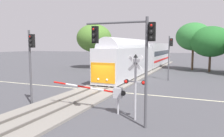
% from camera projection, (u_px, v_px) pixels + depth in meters
% --- Properties ---
extents(ground_plane, '(220.00, 220.00, 0.00)m').
position_uv_depth(ground_plane, '(99.00, 90.00, 21.95)').
color(ground_plane, '#47474C').
extents(road_centre_stripe, '(44.00, 0.20, 0.01)m').
position_uv_depth(road_centre_stripe, '(99.00, 90.00, 21.95)').
color(road_centre_stripe, beige).
rests_on(road_centre_stripe, ground).
extents(railway_track, '(4.40, 80.00, 0.32)m').
position_uv_depth(railway_track, '(99.00, 90.00, 21.94)').
color(railway_track, gray).
rests_on(railway_track, ground).
extents(commuter_train, '(3.04, 38.42, 5.16)m').
position_uv_depth(commuter_train, '(145.00, 55.00, 38.72)').
color(commuter_train, silver).
rests_on(commuter_train, railway_track).
extents(crossing_gate_near, '(5.73, 0.40, 1.90)m').
position_uv_depth(crossing_gate_near, '(110.00, 92.00, 14.55)').
color(crossing_gate_near, '#B7B7BC').
rests_on(crossing_gate_near, ground).
extents(crossing_signal_mast, '(1.36, 0.44, 4.07)m').
position_uv_depth(crossing_signal_mast, '(135.00, 80.00, 13.07)').
color(crossing_signal_mast, '#B2B2B7').
rests_on(crossing_signal_mast, ground).
extents(traffic_signal_median, '(0.53, 0.38, 5.70)m').
position_uv_depth(traffic_signal_median, '(31.00, 55.00, 16.28)').
color(traffic_signal_median, '#4C4C51').
rests_on(traffic_signal_median, ground).
extents(traffic_signal_far_side, '(0.53, 0.38, 5.74)m').
position_uv_depth(traffic_signal_far_side, '(170.00, 51.00, 27.67)').
color(traffic_signal_far_side, '#4C4C51').
rests_on(traffic_signal_far_side, ground).
extents(traffic_signal_near_right, '(4.09, 0.38, 6.10)m').
position_uv_depth(traffic_signal_near_right, '(129.00, 45.00, 11.93)').
color(traffic_signal_near_right, '#4C4C51').
rests_on(traffic_signal_near_right, ground).
extents(oak_behind_train, '(6.77, 6.77, 8.60)m').
position_uv_depth(oak_behind_train, '(94.00, 38.00, 42.03)').
color(oak_behind_train, brown).
rests_on(oak_behind_train, ground).
extents(elm_centre_background, '(6.21, 6.21, 8.62)m').
position_uv_depth(elm_centre_background, '(193.00, 37.00, 39.23)').
color(elm_centre_background, brown).
rests_on(elm_centre_background, ground).
extents(oak_far_right, '(6.64, 6.64, 7.75)m').
position_uv_depth(oak_far_right, '(211.00, 42.00, 36.62)').
color(oak_far_right, '#4C3828').
rests_on(oak_far_right, ground).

